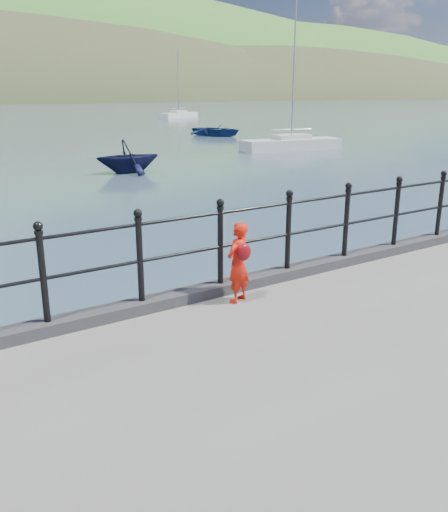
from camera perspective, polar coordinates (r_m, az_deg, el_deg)
ground at (r=7.88m, az=-4.70°, el=-11.22°), size 600.00×600.00×0.00m
kerb at (r=7.31m, az=-4.34°, el=-4.26°), size 60.00×0.30×0.15m
railing at (r=7.08m, az=-4.47°, el=1.40°), size 18.11×0.11×1.20m
child at (r=7.15m, az=1.50°, el=-0.65°), size 0.47×0.40×1.09m
launch_blue at (r=47.09m, az=-0.76°, el=13.11°), size 4.67×5.45×0.95m
launch_navy at (r=26.00m, az=-10.08°, el=10.30°), size 3.14×2.77×1.56m
sailboat_near at (r=36.08m, az=7.08°, el=11.55°), size 6.89×2.82×9.13m
sailboat_far at (r=78.89m, az=-4.78°, el=14.55°), size 6.71×4.05×9.28m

